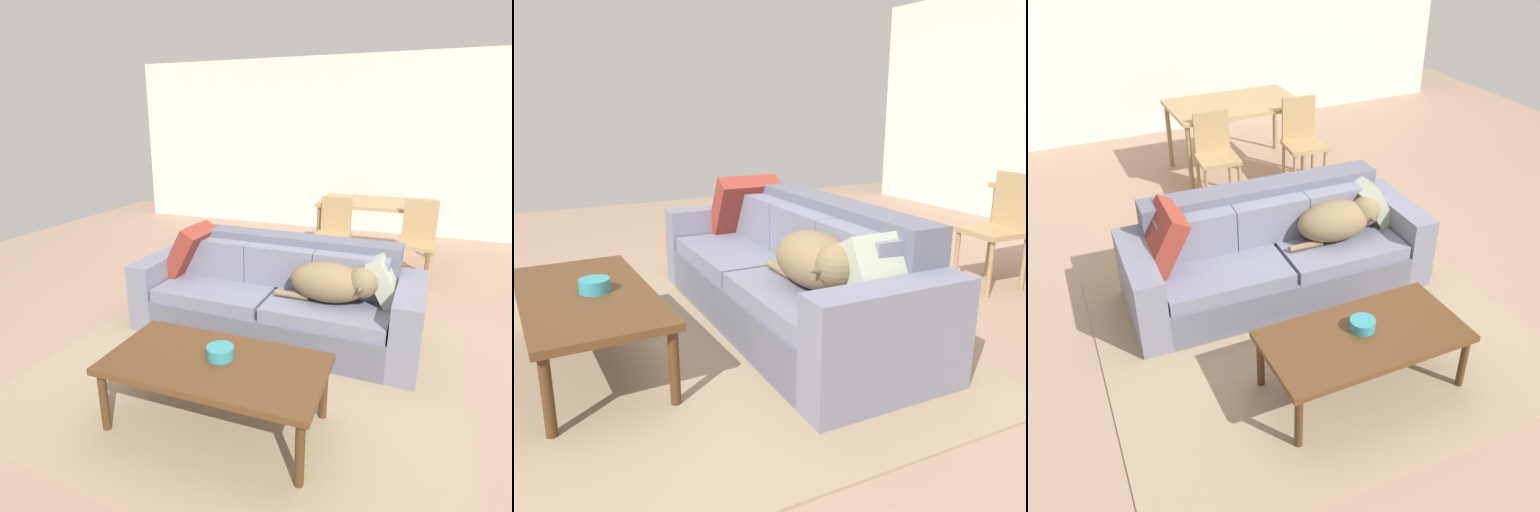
% 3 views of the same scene
% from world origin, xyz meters
% --- Properties ---
extents(ground_plane, '(10.00, 10.00, 0.00)m').
position_xyz_m(ground_plane, '(0.00, 0.00, 0.00)').
color(ground_plane, '#A08269').
extents(back_partition, '(8.00, 0.12, 2.70)m').
position_xyz_m(back_partition, '(0.00, 4.00, 1.35)').
color(back_partition, silver).
rests_on(back_partition, ground).
extents(area_rug, '(3.02, 2.70, 0.01)m').
position_xyz_m(area_rug, '(-0.24, -0.58, 0.01)').
color(area_rug, '#9D8868').
rests_on(area_rug, ground).
extents(couch, '(2.36, 0.95, 0.80)m').
position_xyz_m(couch, '(-0.24, 0.08, 0.31)').
color(couch, slate).
rests_on(couch, ground).
extents(dog_on_left_cushion, '(0.79, 0.39, 0.31)m').
position_xyz_m(dog_on_left_cushion, '(0.26, -0.05, 0.56)').
color(dog_on_left_cushion, olive).
rests_on(dog_on_left_cushion, couch).
extents(throw_pillow_by_left_arm, '(0.37, 0.48, 0.48)m').
position_xyz_m(throw_pillow_by_left_arm, '(-1.10, 0.16, 0.62)').
color(throw_pillow_by_left_arm, maroon).
rests_on(throw_pillow_by_left_arm, couch).
extents(throw_pillow_by_right_arm, '(0.30, 0.38, 0.39)m').
position_xyz_m(throw_pillow_by_right_arm, '(0.62, 0.10, 0.58)').
color(throw_pillow_by_right_arm, '#A9B19B').
rests_on(throw_pillow_by_right_arm, couch).
extents(coffee_table, '(1.27, 0.65, 0.43)m').
position_xyz_m(coffee_table, '(-0.20, -1.19, 0.39)').
color(coffee_table, '#56341A').
rests_on(coffee_table, ground).
extents(bowl_on_coffee_table, '(0.16, 0.16, 0.07)m').
position_xyz_m(bowl_on_coffee_table, '(-0.19, -1.14, 0.47)').
color(bowl_on_coffee_table, teal).
rests_on(bowl_on_coffee_table, coffee_table).
extents(dining_table, '(1.40, 0.87, 0.77)m').
position_xyz_m(dining_table, '(0.33, 2.41, 0.70)').
color(dining_table, tan).
rests_on(dining_table, ground).
extents(dining_chair_near_left, '(0.43, 0.43, 0.88)m').
position_xyz_m(dining_chair_near_left, '(-0.10, 1.83, 0.49)').
color(dining_chair_near_left, tan).
rests_on(dining_chair_near_left, ground).
extents(dining_chair_near_right, '(0.44, 0.44, 0.92)m').
position_xyz_m(dining_chair_near_right, '(0.84, 1.77, 0.51)').
color(dining_chair_near_right, tan).
rests_on(dining_chair_near_right, ground).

